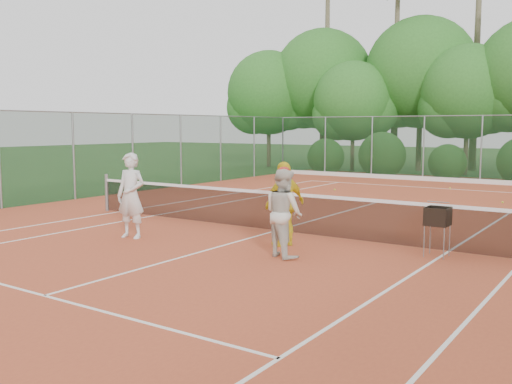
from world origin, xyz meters
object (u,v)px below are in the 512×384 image
(player_white, at_px, (131,196))
(player_center_grp, at_px, (284,212))
(player_yellow, at_px, (285,204))
(ball_hopper, at_px, (438,217))

(player_white, xyz_separation_m, player_center_grp, (3.83, 0.32, -0.10))
(player_yellow, height_order, ball_hopper, player_yellow)
(player_white, distance_m, ball_hopper, 6.59)
(player_center_grp, distance_m, ball_hopper, 2.96)
(player_white, distance_m, player_yellow, 3.53)
(player_center_grp, distance_m, player_yellow, 1.03)
(player_center_grp, bearing_deg, player_yellow, 120.16)
(player_white, bearing_deg, player_yellow, 9.82)
(player_white, height_order, ball_hopper, player_white)
(player_center_grp, relative_size, ball_hopper, 1.81)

